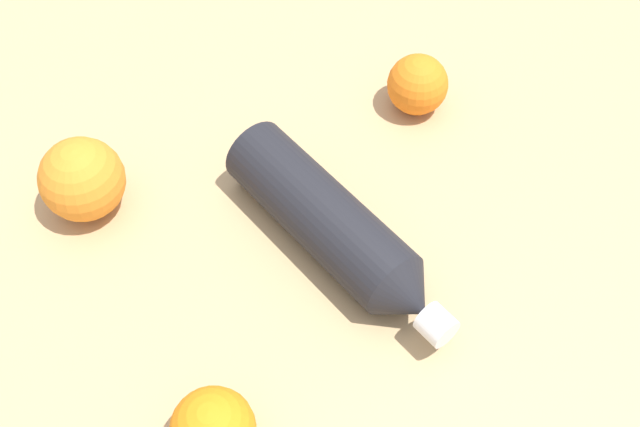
% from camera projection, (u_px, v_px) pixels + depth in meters
% --- Properties ---
extents(ground_plane, '(2.40, 2.40, 0.00)m').
position_uv_depth(ground_plane, '(348.00, 236.00, 0.76)').
color(ground_plane, tan).
extents(water_bottle, '(0.26, 0.08, 0.07)m').
position_uv_depth(water_bottle, '(335.00, 228.00, 0.72)').
color(water_bottle, black).
rests_on(water_bottle, ground_plane).
extents(orange_0, '(0.08, 0.08, 0.08)m').
position_uv_depth(orange_0, '(82.00, 179.00, 0.75)').
color(orange_0, orange).
rests_on(orange_0, ground_plane).
extents(orange_1, '(0.06, 0.06, 0.06)m').
position_uv_depth(orange_1, '(418.00, 85.00, 0.83)').
color(orange_1, orange).
rests_on(orange_1, ground_plane).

